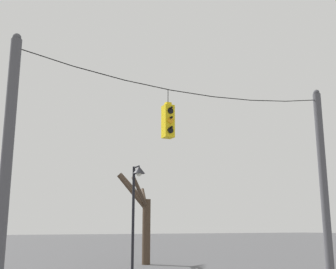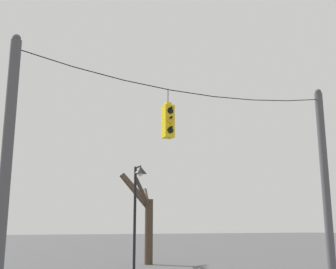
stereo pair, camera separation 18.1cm
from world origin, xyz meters
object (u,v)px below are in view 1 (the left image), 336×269
(utility_pole_left, at_px, (7,162))
(street_lamp, at_px, (137,189))
(traffic_light_near_left_pole, at_px, (168,121))
(bare_tree, at_px, (143,218))
(utility_pole_right, at_px, (323,181))

(utility_pole_left, bearing_deg, street_lamp, 40.44)
(utility_pole_left, height_order, traffic_light_near_left_pole, utility_pole_left)
(utility_pole_left, xyz_separation_m, traffic_light_near_left_pole, (4.89, 0.00, 1.68))
(street_lamp, relative_size, bare_tree, 0.91)
(traffic_light_near_left_pole, relative_size, bare_tree, 0.33)
(utility_pole_right, height_order, bare_tree, utility_pole_right)
(utility_pole_left, xyz_separation_m, utility_pole_right, (11.66, 0.00, 0.00))
(utility_pole_right, distance_m, street_lamp, 7.67)
(utility_pole_left, height_order, utility_pole_right, same)
(traffic_light_near_left_pole, distance_m, bare_tree, 10.62)
(utility_pole_left, distance_m, utility_pole_right, 11.66)
(utility_pole_left, relative_size, utility_pole_right, 1.00)
(utility_pole_right, xyz_separation_m, traffic_light_near_left_pole, (-6.77, 0.00, 1.68))
(street_lamp, bearing_deg, bare_tree, 64.04)
(utility_pole_left, distance_m, bare_tree, 12.69)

